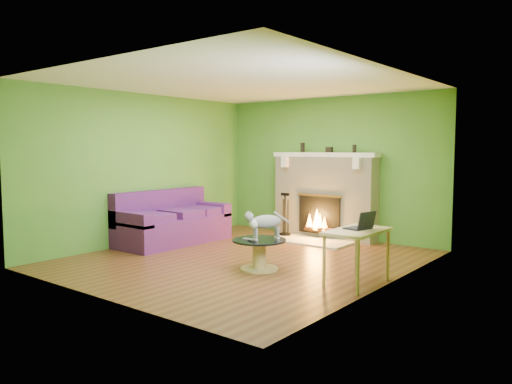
# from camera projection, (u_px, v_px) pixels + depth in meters

# --- Properties ---
(floor) EXTENTS (5.00, 5.00, 0.00)m
(floor) POSITION_uv_depth(u_px,v_px,m) (245.00, 259.00, 7.47)
(floor) COLOR #552A18
(floor) RESTS_ON ground
(ceiling) EXTENTS (5.00, 5.00, 0.00)m
(ceiling) POSITION_uv_depth(u_px,v_px,m) (245.00, 83.00, 7.24)
(ceiling) COLOR white
(ceiling) RESTS_ON wall_back
(wall_back) EXTENTS (5.00, 0.00, 5.00)m
(wall_back) POSITION_uv_depth(u_px,v_px,m) (330.00, 167.00, 9.31)
(wall_back) COLOR #48852B
(wall_back) RESTS_ON floor
(wall_front) EXTENTS (5.00, 0.00, 5.00)m
(wall_front) POSITION_uv_depth(u_px,v_px,m) (98.00, 181.00, 5.40)
(wall_front) COLOR #48852B
(wall_front) RESTS_ON floor
(wall_left) EXTENTS (0.00, 5.00, 5.00)m
(wall_left) POSITION_uv_depth(u_px,v_px,m) (146.00, 169.00, 8.74)
(wall_left) COLOR #48852B
(wall_left) RESTS_ON floor
(wall_right) EXTENTS (0.00, 5.00, 5.00)m
(wall_right) POSITION_uv_depth(u_px,v_px,m) (390.00, 178.00, 5.97)
(wall_right) COLOR #48852B
(wall_right) RESTS_ON floor
(window_frame) EXTENTS (0.00, 1.20, 1.20)m
(window_frame) POSITION_uv_depth(u_px,v_px,m) (355.00, 158.00, 5.25)
(window_frame) COLOR silver
(window_frame) RESTS_ON wall_right
(window_pane) EXTENTS (0.00, 1.06, 1.06)m
(window_pane) POSITION_uv_depth(u_px,v_px,m) (354.00, 158.00, 5.26)
(window_pane) COLOR white
(window_pane) RESTS_ON wall_right
(fireplace) EXTENTS (2.10, 0.46, 1.58)m
(fireplace) POSITION_uv_depth(u_px,v_px,m) (324.00, 196.00, 9.22)
(fireplace) COLOR beige
(fireplace) RESTS_ON floor
(hearth) EXTENTS (1.50, 0.75, 0.03)m
(hearth) POSITION_uv_depth(u_px,v_px,m) (309.00, 241.00, 8.88)
(hearth) COLOR beige
(hearth) RESTS_ON floor
(mantel) EXTENTS (2.10, 0.28, 0.08)m
(mantel) POSITION_uv_depth(u_px,v_px,m) (324.00, 155.00, 9.13)
(mantel) COLOR white
(mantel) RESTS_ON fireplace
(sofa) EXTENTS (0.92, 2.04, 0.92)m
(sofa) POSITION_uv_depth(u_px,v_px,m) (171.00, 223.00, 8.76)
(sofa) COLOR #511B69
(sofa) RESTS_ON floor
(coffee_table) EXTENTS (0.74, 0.74, 0.42)m
(coffee_table) POSITION_uv_depth(u_px,v_px,m) (259.00, 252.00, 6.80)
(coffee_table) COLOR tan
(coffee_table) RESTS_ON floor
(desk) EXTENTS (0.53, 0.91, 0.67)m
(desk) POSITION_uv_depth(u_px,v_px,m) (357.00, 236.00, 6.04)
(desk) COLOR tan
(desk) RESTS_ON floor
(cat) EXTENTS (0.51, 0.68, 0.40)m
(cat) POSITION_uv_depth(u_px,v_px,m) (266.00, 225.00, 6.75)
(cat) COLOR slate
(cat) RESTS_ON coffee_table
(remote_silver) EXTENTS (0.17, 0.06, 0.02)m
(remote_silver) POSITION_uv_depth(u_px,v_px,m) (248.00, 239.00, 6.75)
(remote_silver) COLOR gray
(remote_silver) RESTS_ON coffee_table
(remote_black) EXTENTS (0.16, 0.09, 0.02)m
(remote_black) POSITION_uv_depth(u_px,v_px,m) (252.00, 241.00, 6.63)
(remote_black) COLOR black
(remote_black) RESTS_ON coffee_table
(laptop) EXTENTS (0.32, 0.35, 0.23)m
(laptop) POSITION_uv_depth(u_px,v_px,m) (358.00, 220.00, 6.07)
(laptop) COLOR black
(laptop) RESTS_ON desk
(fire_tools) EXTENTS (0.21, 0.21, 0.80)m
(fire_tools) POSITION_uv_depth(u_px,v_px,m) (285.00, 214.00, 9.35)
(fire_tools) COLOR black
(fire_tools) RESTS_ON hearth
(mantel_vase_left) EXTENTS (0.08, 0.08, 0.18)m
(mantel_vase_left) POSITION_uv_depth(u_px,v_px,m) (303.00, 148.00, 9.45)
(mantel_vase_left) COLOR black
(mantel_vase_left) RESTS_ON mantel
(mantel_vase_right) EXTENTS (0.07, 0.07, 0.14)m
(mantel_vase_right) POSITION_uv_depth(u_px,v_px,m) (354.00, 149.00, 8.78)
(mantel_vase_right) COLOR black
(mantel_vase_right) RESTS_ON mantel
(mantel_box) EXTENTS (0.12, 0.08, 0.10)m
(mantel_box) POSITION_uv_depth(u_px,v_px,m) (329.00, 150.00, 9.10)
(mantel_box) COLOR black
(mantel_box) RESTS_ON mantel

